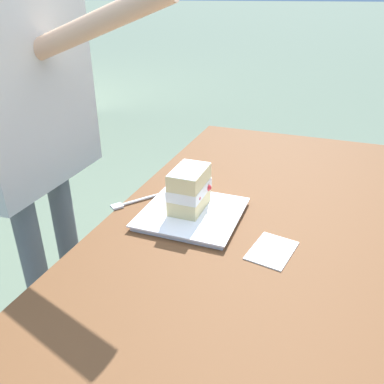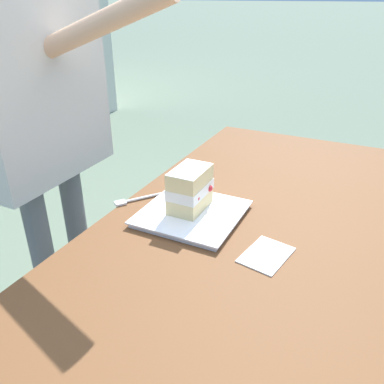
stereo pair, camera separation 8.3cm
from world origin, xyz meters
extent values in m
cylinder|color=brown|center=(0.76, 0.49, 0.35)|extent=(0.07, 0.07, 0.69)
cube|color=brown|center=(0.00, 0.00, 0.71)|extent=(1.64, 1.09, 0.04)
cube|color=white|center=(0.07, 0.35, 0.74)|extent=(0.23, 0.23, 0.01)
cube|color=white|center=(0.07, 0.35, 0.75)|extent=(0.24, 0.24, 0.00)
cube|color=#EAD18C|center=(0.09, 0.36, 0.77)|extent=(0.12, 0.08, 0.04)
cube|color=white|center=(0.09, 0.36, 0.80)|extent=(0.12, 0.08, 0.03)
sphere|color=red|center=(0.09, 0.40, 0.80)|extent=(0.01, 0.01, 0.01)
sphere|color=red|center=(0.06, 0.32, 0.80)|extent=(0.02, 0.02, 0.02)
sphere|color=red|center=(0.12, 0.32, 0.80)|extent=(0.02, 0.02, 0.02)
cube|color=#EAD18C|center=(0.09, 0.36, 0.84)|extent=(0.12, 0.08, 0.04)
cube|color=white|center=(0.09, 0.36, 0.86)|extent=(0.12, 0.07, 0.00)
cylinder|color=silver|center=(0.11, 0.50, 0.74)|extent=(0.12, 0.09, 0.01)
cube|color=silver|center=(0.05, 0.55, 0.74)|extent=(0.04, 0.04, 0.01)
cube|color=silver|center=(-0.01, 0.13, 0.74)|extent=(0.13, 0.11, 0.00)
cylinder|color=slate|center=(-0.01, 0.82, 0.38)|extent=(0.07, 0.07, 0.77)
cylinder|color=slate|center=(0.15, 0.82, 0.38)|extent=(0.07, 0.07, 0.77)
cube|color=beige|center=(0.07, 0.82, 1.04)|extent=(0.42, 0.18, 0.54)
cylinder|color=#DBA884|center=(0.07, 0.60, 1.17)|extent=(0.06, 0.44, 0.20)
camera|label=1|loc=(-0.74, 0.04, 1.24)|focal=36.74mm
camera|label=2|loc=(-0.70, -0.04, 1.24)|focal=36.74mm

